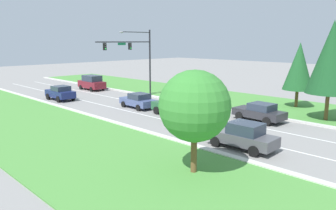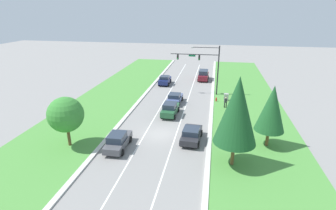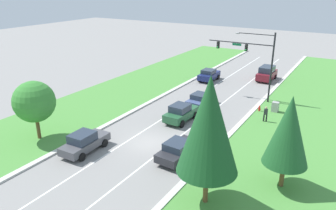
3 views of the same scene
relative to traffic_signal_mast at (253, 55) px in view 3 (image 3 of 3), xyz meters
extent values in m
plane|color=gray|center=(-4.05, -15.99, -5.44)|extent=(160.00, 160.00, 0.00)
cube|color=beige|center=(1.60, -15.99, -5.36)|extent=(0.50, 90.00, 0.15)
cube|color=beige|center=(-9.70, -15.99, -5.36)|extent=(0.50, 90.00, 0.15)
cube|color=#4C8E3D|center=(6.85, -15.99, -5.40)|extent=(10.00, 90.00, 0.08)
cube|color=#4C8E3D|center=(-14.95, -15.99, -5.40)|extent=(10.00, 90.00, 0.08)
cube|color=white|center=(-5.85, -15.99, -5.44)|extent=(0.14, 81.00, 0.01)
cube|color=white|center=(-2.25, -15.99, -5.44)|extent=(0.14, 81.00, 0.01)
cylinder|color=black|center=(2.23, 0.01, -1.35)|extent=(0.20, 0.20, 8.17)
cylinder|color=black|center=(-1.69, 0.01, 1.26)|extent=(7.84, 0.12, 0.12)
cube|color=#147042|center=(-2.09, 0.01, 1.04)|extent=(1.10, 0.04, 0.28)
cylinder|color=black|center=(0.07, 0.01, 2.41)|extent=(4.31, 0.09, 0.09)
ellipsoid|color=gray|center=(-2.09, 0.01, 2.36)|extent=(0.56, 0.28, 0.20)
cube|color=black|center=(-0.91, 0.01, 0.76)|extent=(0.28, 0.32, 0.80)
sphere|color=#2D2D2D|center=(-0.91, -0.16, 1.00)|extent=(0.16, 0.16, 0.16)
sphere|color=#2D2D2D|center=(-0.91, -0.16, 0.76)|extent=(0.16, 0.16, 0.16)
sphere|color=#23D647|center=(-0.91, -0.16, 0.53)|extent=(0.16, 0.16, 0.16)
cube|color=black|center=(-4.44, 0.01, 0.76)|extent=(0.28, 0.32, 0.80)
sphere|color=#2D2D2D|center=(-4.44, -0.16, 1.00)|extent=(0.16, 0.16, 0.16)
sphere|color=#2D2D2D|center=(-4.44, -0.16, 0.76)|extent=(0.16, 0.16, 0.16)
sphere|color=#23D647|center=(-4.44, -0.16, 0.53)|extent=(0.16, 0.16, 0.16)
cube|color=#28282D|center=(-0.37, -16.89, -4.76)|extent=(2.14, 4.48, 0.64)
cube|color=#283342|center=(-0.39, -17.16, -4.14)|extent=(1.81, 2.06, 0.59)
cylinder|color=black|center=(0.63, -15.59, -5.08)|extent=(0.28, 0.74, 0.73)
cylinder|color=black|center=(-1.22, -15.49, -5.08)|extent=(0.28, 0.74, 0.73)
cylinder|color=black|center=(0.47, -18.30, -5.08)|extent=(0.28, 0.74, 0.73)
cylinder|color=black|center=(-1.38, -18.20, -5.08)|extent=(0.28, 0.74, 0.73)
cube|color=navy|center=(-7.58, 4.85, -4.69)|extent=(1.86, 4.12, 0.77)
cube|color=#283342|center=(-7.57, 4.60, -4.03)|extent=(1.67, 1.86, 0.56)
cylinder|color=black|center=(-6.68, 6.13, -5.07)|extent=(0.24, 0.73, 0.73)
cylinder|color=black|center=(-8.49, 6.12, -5.07)|extent=(0.24, 0.73, 0.73)
cylinder|color=black|center=(-6.67, 3.57, -5.07)|extent=(0.24, 0.73, 0.73)
cylinder|color=black|center=(-8.47, 3.57, -5.07)|extent=(0.24, 0.73, 0.73)
cube|color=#475684|center=(-4.08, -5.11, -4.80)|extent=(2.07, 4.22, 0.65)
cube|color=#283342|center=(-4.09, -5.36, -4.19)|extent=(1.77, 1.94, 0.57)
cylinder|color=black|center=(-3.10, -3.88, -5.12)|extent=(0.27, 0.64, 0.63)
cylinder|color=black|center=(-4.92, -3.79, -5.12)|extent=(0.27, 0.64, 0.63)
cylinder|color=black|center=(-3.24, -6.44, -5.12)|extent=(0.27, 0.64, 0.63)
cylinder|color=black|center=(-5.06, -6.34, -5.12)|extent=(0.27, 0.64, 0.63)
cube|color=maroon|center=(-0.50, 9.35, -4.66)|extent=(1.98, 4.59, 0.93)
cube|color=#283342|center=(-0.50, 9.23, -3.78)|extent=(1.76, 2.76, 0.82)
cylinder|color=black|center=(0.46, 10.74, -5.12)|extent=(0.25, 0.63, 0.63)
cylinder|color=black|center=(-1.41, 10.78, -5.12)|extent=(0.25, 0.63, 0.63)
cylinder|color=black|center=(0.41, 7.92, -5.12)|extent=(0.25, 0.63, 0.63)
cylinder|color=black|center=(-1.46, 7.95, -5.12)|extent=(0.25, 0.63, 0.63)
cube|color=#4C4C51|center=(-7.76, -19.86, -4.76)|extent=(1.91, 4.54, 0.67)
cube|color=#283342|center=(-7.75, -20.13, -4.06)|extent=(1.67, 2.06, 0.72)
cylinder|color=black|center=(-6.91, -18.45, -5.10)|extent=(0.26, 0.69, 0.68)
cylinder|color=black|center=(-8.67, -18.49, -5.10)|extent=(0.26, 0.69, 0.68)
cylinder|color=black|center=(-6.84, -21.23, -5.10)|extent=(0.26, 0.69, 0.68)
cylinder|color=black|center=(-8.60, -21.27, -5.10)|extent=(0.26, 0.69, 0.68)
cube|color=#235633|center=(-3.95, -10.07, -4.69)|extent=(1.98, 4.39, 0.76)
cube|color=#283342|center=(-3.96, -10.33, -3.97)|extent=(1.71, 2.01, 0.69)
cylinder|color=black|center=(-3.00, -8.77, -5.07)|extent=(0.27, 0.74, 0.73)
cylinder|color=black|center=(-4.78, -8.70, -5.07)|extent=(0.27, 0.74, 0.73)
cylinder|color=black|center=(-3.11, -11.45, -5.07)|extent=(0.27, 0.74, 0.73)
cylinder|color=black|center=(-4.89, -11.38, -5.07)|extent=(0.27, 0.74, 0.73)
cube|color=#9E9E99|center=(3.73, -2.75, -4.85)|extent=(0.70, 0.60, 1.18)
cylinder|color=black|center=(3.42, -6.03, -5.02)|extent=(0.14, 0.14, 0.84)
cylinder|color=black|center=(3.67, -5.97, -5.02)|extent=(0.14, 0.14, 0.84)
cube|color=#333338|center=(3.55, -6.00, -4.30)|extent=(0.42, 0.30, 0.60)
sphere|color=tan|center=(3.55, -6.00, -3.86)|extent=(0.22, 0.22, 0.22)
cylinder|color=red|center=(2.21, -3.41, -5.16)|extent=(0.20, 0.20, 0.55)
sphere|color=red|center=(2.21, -3.41, -4.83)|extent=(0.18, 0.18, 0.18)
cylinder|color=red|center=(2.09, -3.41, -5.14)|extent=(0.10, 0.09, 0.09)
cylinder|color=red|center=(2.33, -3.41, -5.14)|extent=(0.10, 0.09, 0.09)
cylinder|color=brown|center=(7.61, -16.65, -4.50)|extent=(0.32, 0.32, 1.88)
cone|color=#1E5628|center=(7.61, -16.65, -1.15)|extent=(3.02, 3.02, 4.82)
cylinder|color=brown|center=(-13.01, -20.34, -4.33)|extent=(0.32, 0.32, 2.21)
sphere|color=#388433|center=(-13.01, -20.34, -1.85)|extent=(3.68, 3.68, 3.68)
cylinder|color=brown|center=(3.82, -20.97, -4.24)|extent=(0.32, 0.32, 2.40)
cone|color=#194C23|center=(3.82, -20.97, 0.04)|extent=(3.84, 3.84, 6.14)
camera|label=1|loc=(-25.39, -30.81, 1.36)|focal=35.00mm
camera|label=2|loc=(1.71, -42.76, 8.41)|focal=28.00mm
camera|label=3|loc=(10.84, -37.33, 7.95)|focal=35.00mm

